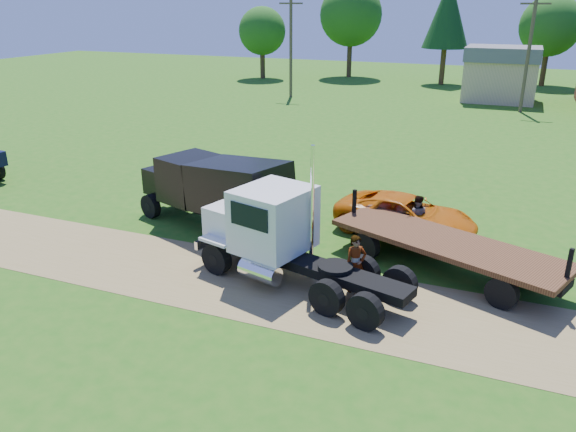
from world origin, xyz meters
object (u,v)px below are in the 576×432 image
at_px(spectator_a, 356,264).
at_px(white_semi_tractor, 275,233).
at_px(orange_pickup, 406,216).
at_px(flatbed_trailer, 445,247).
at_px(black_dump_truck, 215,188).

bearing_deg(spectator_a, white_semi_tractor, 140.17).
height_order(white_semi_tractor, spectator_a, white_semi_tractor).
height_order(orange_pickup, flatbed_trailer, flatbed_trailer).
relative_size(flatbed_trailer, spectator_a, 4.39).
bearing_deg(white_semi_tractor, orange_pickup, 73.30).
bearing_deg(spectator_a, flatbed_trailer, 6.63).
relative_size(white_semi_tractor, orange_pickup, 1.39).
xyz_separation_m(orange_pickup, flatbed_trailer, (1.82, -2.70, 0.10)).
relative_size(black_dump_truck, flatbed_trailer, 0.90).
height_order(flatbed_trailer, spectator_a, flatbed_trailer).
bearing_deg(black_dump_truck, orange_pickup, 37.14).
xyz_separation_m(flatbed_trailer, spectator_a, (-2.33, -2.44, 0.07)).
xyz_separation_m(white_semi_tractor, spectator_a, (2.65, -0.01, -0.58)).
bearing_deg(black_dump_truck, flatbed_trailer, 16.06).
height_order(black_dump_truck, flatbed_trailer, black_dump_truck).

